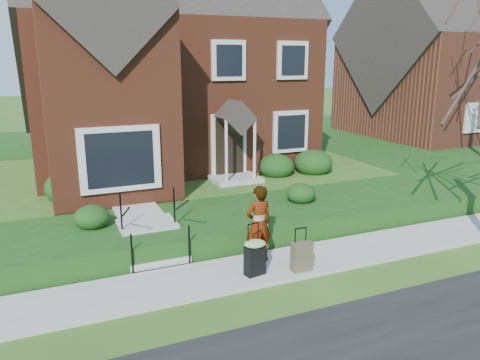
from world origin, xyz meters
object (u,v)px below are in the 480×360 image
suitcase_olive (302,256)px  woman (259,224)px  front_steps (151,236)px  suitcase_black (255,255)px

suitcase_olive → woman: bearing=129.1°
front_steps → suitcase_black: bearing=-50.4°
suitcase_olive → front_steps: bearing=140.7°
front_steps → suitcase_olive: (2.81, -2.35, -0.07)m
woman → suitcase_black: size_ratio=1.55×
woman → suitcase_black: (-0.38, -0.62, -0.45)m
suitcase_black → suitcase_olive: size_ratio=1.19×
front_steps → suitcase_olive: bearing=-39.9°
front_steps → woman: size_ratio=1.11×
woman → suitcase_olive: bearing=124.6°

